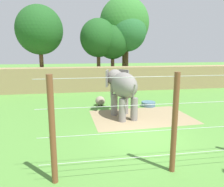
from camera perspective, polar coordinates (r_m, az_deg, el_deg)
ground_plane at (r=11.43m, az=8.66°, el=-11.35°), size 120.00×120.00×0.00m
dirt_patch at (r=14.73m, az=7.66°, el=-6.05°), size 6.67×4.64×0.01m
embankment_wall at (r=23.89m, az=-1.29°, el=3.90°), size 36.00×1.80×2.53m
elephant at (r=14.32m, az=2.66°, el=1.81°), size 2.00×4.06×3.03m
enrichment_ball at (r=17.38m, az=-3.11°, el=-1.95°), size 0.76×0.76×0.76m
cable_fence at (r=8.08m, az=15.97°, el=-7.52°), size 9.36×0.20×3.66m
water_tub at (r=17.49m, az=9.46°, el=-2.68°), size 1.10×1.10×0.35m
tree_far_left at (r=26.78m, az=-3.59°, el=14.20°), size 4.31×4.31×8.00m
tree_left_of_centre at (r=28.04m, az=3.93°, el=15.85°), size 4.75×4.75×9.10m
tree_behind_wall at (r=27.24m, az=0.15°, el=13.37°), size 4.07×4.07×7.49m
tree_right_of_centre at (r=25.85m, az=-18.38°, el=15.38°), size 5.02×5.02×9.10m
tree_far_right at (r=29.11m, az=3.20°, el=17.82°), size 6.24×6.24×10.94m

